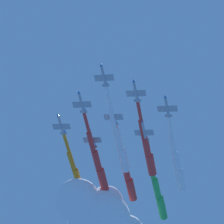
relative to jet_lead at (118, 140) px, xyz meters
The scene contains 9 objects.
jet_lead is the anchor object (origin of this frame).
jet_port_inner 12.55m from the jet_lead, 148.50° to the left, with size 40.12×26.73×4.52m.
jet_starboard_inner 13.59m from the jet_lead, 92.95° to the right, with size 43.11×28.21×4.49m.
jet_port_mid 16.75m from the jet_lead, 148.36° to the right, with size 43.01×28.25×4.51m.
jet_starboard_mid 27.32m from the jet_lead, 155.58° to the left, with size 40.92×26.83×4.50m.
jet_port_outer 27.27m from the jet_lead, 94.44° to the right, with size 42.75×27.17×4.55m.
jet_starboard_outer 30.08m from the jet_lead, behind, with size 45.81×29.19×4.53m.
jet_trail_port 28.26m from the jet_lead, 124.76° to the right, with size 43.26×28.38×4.45m.
cloud_puff 39.01m from the jet_lead, 123.19° to the right, with size 46.97×33.53×28.12m.
Camera 1 is at (55.32, 53.69, -3.51)m, focal length 71.39 mm.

